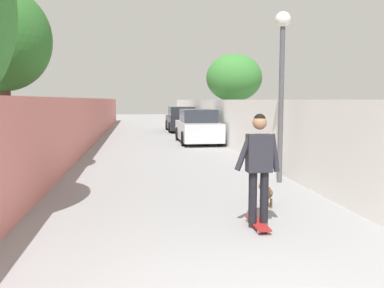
% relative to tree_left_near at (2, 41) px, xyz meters
% --- Properties ---
extents(ground_plane, '(80.00, 80.00, 0.00)m').
position_rel_tree_left_near_xyz_m(ground_plane, '(6.50, -4.21, -3.43)').
color(ground_plane, gray).
extents(wall_left, '(48.00, 0.30, 2.04)m').
position_rel_tree_left_near_xyz_m(wall_left, '(4.50, -1.21, -2.41)').
color(wall_left, '#CC726B').
rests_on(wall_left, ground).
extents(fence_right, '(48.00, 0.30, 1.98)m').
position_rel_tree_left_near_xyz_m(fence_right, '(4.50, -7.21, -2.44)').
color(fence_right, white).
rests_on(fence_right, ground).
extents(tree_left_near, '(2.40, 2.40, 4.74)m').
position_rel_tree_left_near_xyz_m(tree_left_near, '(0.00, 0.00, 0.00)').
color(tree_left_near, brown).
rests_on(tree_left_near, ground).
extents(tree_right_far, '(3.04, 3.04, 4.46)m').
position_rel_tree_left_near_xyz_m(tree_right_far, '(11.50, -8.57, -0.26)').
color(tree_right_far, brown).
rests_on(tree_right_far, ground).
extents(lamp_post, '(0.36, 0.36, 4.00)m').
position_rel_tree_left_near_xyz_m(lamp_post, '(-1.47, -6.66, -0.66)').
color(lamp_post, '#4C4C51').
rests_on(lamp_post, ground).
extents(skateboard, '(0.80, 0.21, 0.08)m').
position_rel_tree_left_near_xyz_m(skateboard, '(-4.89, -5.11, -3.36)').
color(skateboard, maroon).
rests_on(skateboard, ground).
extents(person_skateboarder, '(0.22, 0.71, 1.68)m').
position_rel_tree_left_near_xyz_m(person_skateboarder, '(-4.89, -5.11, -2.36)').
color(person_skateboarder, black).
rests_on(person_skateboarder, skateboard).
extents(dog, '(1.53, 0.63, 1.06)m').
position_rel_tree_left_near_xyz_m(dog, '(-3.65, -5.63, -3.15)').
color(dog, brown).
rests_on(dog, ground).
extents(car_near, '(4.14, 1.80, 1.54)m').
position_rel_tree_left_near_xyz_m(car_near, '(7.94, -6.06, -2.71)').
color(car_near, silver).
rests_on(car_near, ground).
extents(car_far, '(4.16, 1.80, 1.54)m').
position_rel_tree_left_near_xyz_m(car_far, '(15.18, -6.06, -2.71)').
color(car_far, black).
rests_on(car_far, ground).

